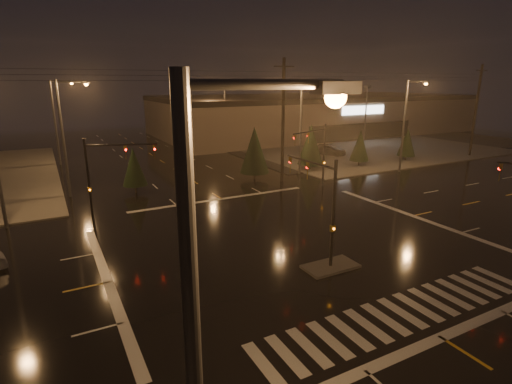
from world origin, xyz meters
TOP-DOWN VIEW (x-y plane):
  - ground at (0.00, 0.00)m, footprint 140.00×140.00m
  - sidewalk_ne at (30.00, 30.00)m, footprint 36.00×36.00m
  - median_island at (0.00, -4.00)m, footprint 3.00×1.60m
  - crosswalk at (0.00, -9.00)m, footprint 15.00×2.60m
  - stop_bar_near at (0.00, -11.00)m, footprint 16.00×0.50m
  - stop_bar_far at (0.00, 11.00)m, footprint 16.00×0.50m
  - parking_lot at (35.00, 28.00)m, footprint 50.00×24.00m
  - retail_building at (35.00, 45.99)m, footprint 60.20×28.30m
  - signal_mast_median at (0.00, -3.07)m, footprint 0.25×4.59m
  - signal_mast_ne at (9.50, 10.14)m, footprint 4.84×1.86m
  - signal_mast_nw at (-9.50, 10.14)m, footprint 4.84×1.86m
  - streetlight_0 at (-11.18, -15.00)m, footprint 2.77×0.32m
  - streetlight_1 at (-11.18, 18.00)m, footprint 2.77×0.32m
  - streetlight_2 at (-11.18, 34.00)m, footprint 2.77×0.32m
  - streetlight_3 at (11.18, 16.00)m, footprint 2.77×0.32m
  - streetlight_4 at (11.18, 36.00)m, footprint 2.77×0.32m
  - streetlight_6 at (22.00, 11.18)m, footprint 0.32×2.77m
  - utility_pole_1 at (8.00, 14.00)m, footprint 2.20×0.32m
  - utility_pole_2 at (38.00, 14.00)m, footprint 2.20×0.32m
  - conifer_0 at (13.61, 16.98)m, footprint 2.90×2.90m
  - conifer_1 at (20.02, 15.98)m, footprint 2.29×2.29m
  - conifer_2 at (27.48, 15.60)m, footprint 2.23×2.23m
  - conifer_3 at (-6.09, 16.63)m, footprint 2.19×2.19m
  - conifer_4 at (5.96, 16.13)m, footprint 3.01×3.01m
  - car_parked at (21.33, 23.55)m, footprint 4.24×5.15m

SIDE VIEW (x-z plane):
  - ground at x=0.00m, z-range 0.00..0.00m
  - crosswalk at x=0.00m, z-range 0.00..0.01m
  - stop_bar_near at x=0.00m, z-range 0.00..0.01m
  - stop_bar_far at x=0.00m, z-range 0.00..0.01m
  - parking_lot at x=35.00m, z-range 0.00..0.08m
  - sidewalk_ne at x=30.00m, z-range 0.00..0.12m
  - median_island at x=0.00m, z-range 0.00..0.15m
  - car_parked at x=21.33m, z-range 0.00..1.65m
  - conifer_3 at x=-6.09m, z-range 0.35..4.47m
  - conifer_2 at x=27.48m, z-range 0.35..4.53m
  - conifer_1 at x=20.02m, z-range 0.35..4.62m
  - conifer_0 at x=13.61m, z-range 0.35..5.58m
  - conifer_4 at x=5.96m, z-range 0.35..5.75m
  - signal_mast_median at x=0.00m, z-range 0.75..6.75m
  - signal_mast_ne at x=9.50m, z-range 0.79..6.79m
  - signal_mast_nw at x=-9.50m, z-range 0.79..6.79m
  - retail_building at x=35.00m, z-range 0.24..7.44m
  - streetlight_0 at x=-11.18m, z-range 0.80..10.80m
  - streetlight_1 at x=-11.18m, z-range 0.80..10.80m
  - streetlight_2 at x=-11.18m, z-range 0.80..10.80m
  - streetlight_3 at x=11.18m, z-range 0.80..10.80m
  - streetlight_4 at x=11.18m, z-range 0.80..10.80m
  - streetlight_6 at x=22.00m, z-range 0.80..10.80m
  - utility_pole_1 at x=8.00m, z-range 0.13..12.13m
  - utility_pole_2 at x=38.00m, z-range 0.13..12.13m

